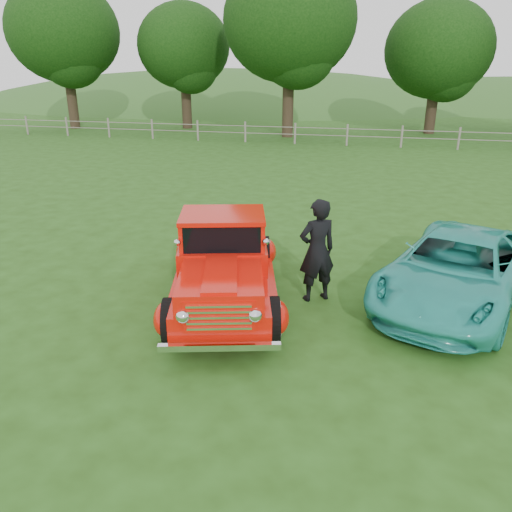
% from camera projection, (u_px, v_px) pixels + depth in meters
% --- Properties ---
extents(ground, '(140.00, 140.00, 0.00)m').
position_uv_depth(ground, '(253.00, 331.00, 8.60)').
color(ground, '#244713').
rests_on(ground, ground).
extents(distant_hills, '(116.00, 60.00, 18.00)m').
position_uv_depth(distant_hills, '(334.00, 138.00, 65.09)').
color(distant_hills, '#305E22').
rests_on(distant_hills, ground).
extents(fence_line, '(48.00, 0.12, 1.20)m').
position_uv_depth(fence_line, '(347.00, 135.00, 28.35)').
color(fence_line, gray).
rests_on(fence_line, ground).
extents(tree_far_west, '(7.60, 7.60, 9.93)m').
position_uv_depth(tree_far_west, '(63.00, 32.00, 34.33)').
color(tree_far_west, '#302418').
rests_on(tree_far_west, ground).
extents(tree_mid_west, '(6.40, 6.40, 8.46)m').
position_uv_depth(tree_mid_west, '(184.00, 46.00, 34.70)').
color(tree_mid_west, '#302418').
rests_on(tree_mid_west, ground).
extents(tree_near_west, '(8.00, 8.00, 10.42)m').
position_uv_depth(tree_near_west, '(290.00, 21.00, 29.75)').
color(tree_near_west, '#302418').
rests_on(tree_near_west, ground).
extents(tree_near_east, '(6.80, 6.80, 8.33)m').
position_uv_depth(tree_near_east, '(439.00, 50.00, 31.93)').
color(tree_near_east, '#302418').
rests_on(tree_near_east, ground).
extents(red_pickup, '(3.17, 5.27, 1.78)m').
position_uv_depth(red_pickup, '(224.00, 262.00, 9.43)').
color(red_pickup, black).
rests_on(red_pickup, ground).
extents(teal_sedan, '(3.80, 5.32, 1.35)m').
position_uv_depth(teal_sedan, '(457.00, 269.00, 9.43)').
color(teal_sedan, teal).
rests_on(teal_sedan, ground).
extents(man, '(0.88, 0.80, 2.01)m').
position_uv_depth(man, '(317.00, 251.00, 9.42)').
color(man, black).
rests_on(man, ground).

